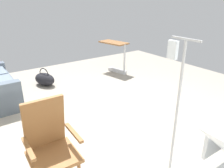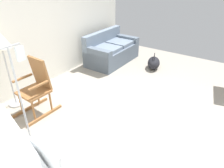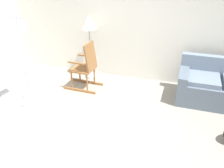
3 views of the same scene
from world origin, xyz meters
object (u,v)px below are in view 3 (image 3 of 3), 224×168
object	(u,v)px
iv_pole	(29,91)
couch	(220,88)
rocking_chair	(86,67)
floor_lamp	(89,27)

from	to	relation	value
iv_pole	couch	bearing A→B (deg)	18.37
rocking_chair	floor_lamp	bearing A→B (deg)	103.11
couch	floor_lamp	xyz separation A→B (m)	(-2.89, 0.32, 0.92)
couch	rocking_chair	world-z (taller)	rocking_chair
floor_lamp	couch	bearing A→B (deg)	-6.38
couch	floor_lamp	distance (m)	3.05
floor_lamp	iv_pole	bearing A→B (deg)	-114.36
rocking_chair	iv_pole	size ratio (longest dim) A/B	0.62
couch	rocking_chair	xyz separation A→B (m)	(-2.75, -0.26, 0.20)
rocking_chair	floor_lamp	size ratio (longest dim) A/B	0.71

